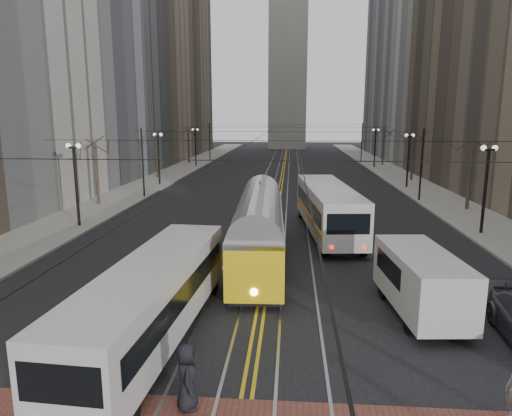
% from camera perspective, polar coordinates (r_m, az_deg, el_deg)
% --- Properties ---
extents(ground, '(260.00, 260.00, 0.00)m').
position_cam_1_polar(ground, '(14.45, -0.80, -20.59)').
color(ground, black).
rests_on(ground, ground).
extents(sidewalk_left, '(5.00, 140.00, 0.15)m').
position_cam_1_polar(sidewalk_left, '(59.93, -11.27, 3.86)').
color(sidewalk_left, gray).
rests_on(sidewalk_left, ground).
extents(sidewalk_right, '(5.00, 140.00, 0.15)m').
position_cam_1_polar(sidewalk_right, '(59.36, 17.92, 3.46)').
color(sidewalk_right, gray).
rests_on(sidewalk_right, ground).
extents(streetcar_rails, '(4.80, 130.00, 0.02)m').
position_cam_1_polar(streetcar_rails, '(57.73, 3.26, 3.72)').
color(streetcar_rails, gray).
rests_on(streetcar_rails, ground).
extents(centre_lines, '(0.42, 130.00, 0.01)m').
position_cam_1_polar(centre_lines, '(57.73, 3.26, 3.72)').
color(centre_lines, gold).
rests_on(centre_lines, ground).
extents(building_left_mid, '(16.00, 20.00, 34.00)m').
position_cam_1_polar(building_left_mid, '(64.70, -21.14, 18.93)').
color(building_left_mid, slate).
rests_on(building_left_mid, ground).
extents(building_left_midfar, '(20.00, 20.00, 52.00)m').
position_cam_1_polar(building_left_midfar, '(85.29, -16.72, 23.32)').
color(building_left_midfar, gray).
rests_on(building_left_midfar, ground).
extents(building_left_far, '(16.00, 20.00, 40.00)m').
position_cam_1_polar(building_left_far, '(102.51, -11.24, 18.05)').
color(building_left_far, brown).
rests_on(building_left_far, ground).
extents(building_right_mid, '(16.00, 20.00, 34.00)m').
position_cam_1_polar(building_right_mid, '(63.80, 28.39, 18.47)').
color(building_right_mid, brown).
rests_on(building_right_mid, ground).
extents(building_right_far, '(16.00, 20.00, 40.00)m').
position_cam_1_polar(building_right_far, '(101.94, 19.14, 17.70)').
color(building_right_far, slate).
rests_on(building_right_far, ground).
extents(lamp_posts, '(27.60, 57.20, 5.60)m').
position_cam_1_polar(lamp_posts, '(41.27, 2.82, 4.58)').
color(lamp_posts, black).
rests_on(lamp_posts, ground).
extents(street_trees, '(31.68, 53.28, 5.60)m').
position_cam_1_polar(street_trees, '(47.72, 3.04, 5.50)').
color(street_trees, '#382D23').
rests_on(street_trees, ground).
extents(trolley_wires, '(25.96, 120.00, 6.60)m').
position_cam_1_polar(trolley_wires, '(47.22, 3.04, 6.62)').
color(trolley_wires, black).
rests_on(trolley_wires, ground).
extents(transit_bus, '(3.08, 11.38, 2.81)m').
position_cam_1_polar(transit_bus, '(16.26, -12.76, -11.51)').
color(transit_bus, '#BDBDBD').
rests_on(transit_bus, ground).
extents(streetcar, '(2.90, 13.00, 3.05)m').
position_cam_1_polar(streetcar, '(24.11, 0.39, -3.36)').
color(streetcar, yellow).
rests_on(streetcar, ground).
extents(rear_bus, '(3.83, 12.46, 3.20)m').
position_cam_1_polar(rear_bus, '(30.30, 8.96, -0.31)').
color(rear_bus, '#BDBDBD').
rests_on(rear_bus, ground).
extents(cargo_van, '(2.65, 5.83, 2.51)m').
position_cam_1_polar(cargo_van, '(19.06, 19.89, -8.96)').
color(cargo_van, '#BABABA').
rests_on(cargo_van, ground).
extents(sedan_grey, '(2.53, 4.74, 1.54)m').
position_cam_1_polar(sedan_grey, '(35.56, 8.95, 0.05)').
color(sedan_grey, '#3D3F45').
rests_on(sedan_grey, ground).
extents(pedestrian_a, '(0.78, 1.01, 1.82)m').
position_cam_1_polar(pedestrian_a, '(12.92, -8.65, -20.13)').
color(pedestrian_a, black).
rests_on(pedestrian_a, crosswalk_band).
extents(pedestrian_d, '(0.70, 1.16, 1.75)m').
position_cam_1_polar(pedestrian_d, '(13.61, -18.77, -19.08)').
color(pedestrian_d, black).
rests_on(pedestrian_d, crosswalk_band).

